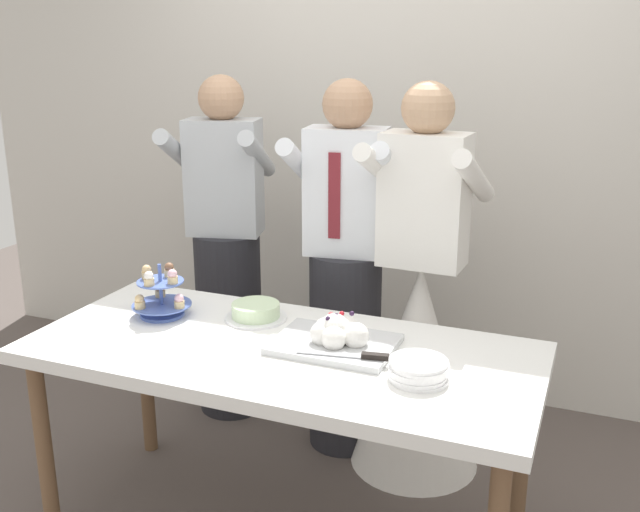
% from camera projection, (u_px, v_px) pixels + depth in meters
% --- Properties ---
extents(rear_wall, '(5.20, 0.10, 2.90)m').
position_uv_depth(rear_wall, '(401.00, 114.00, 3.66)').
color(rear_wall, beige).
rests_on(rear_wall, ground_plane).
extents(dessert_table, '(1.80, 0.80, 0.78)m').
position_uv_depth(dessert_table, '(281.00, 366.00, 2.57)').
color(dessert_table, white).
rests_on(dessert_table, ground_plane).
extents(cupcake_stand, '(0.23, 0.23, 0.21)m').
position_uv_depth(cupcake_stand, '(161.00, 295.00, 2.80)').
color(cupcake_stand, '#4C66B2').
rests_on(cupcake_stand, dessert_table).
extents(main_cake_tray, '(0.43, 0.31, 0.13)m').
position_uv_depth(main_cake_tray, '(336.00, 337.00, 2.52)').
color(main_cake_tray, silver).
rests_on(main_cake_tray, dessert_table).
extents(plate_stack, '(0.20, 0.19, 0.07)m').
position_uv_depth(plate_stack, '(418.00, 370.00, 2.29)').
color(plate_stack, white).
rests_on(plate_stack, dessert_table).
extents(round_cake, '(0.24, 0.24, 0.06)m').
position_uv_depth(round_cake, '(256.00, 312.00, 2.79)').
color(round_cake, white).
rests_on(round_cake, dessert_table).
extents(person_groom, '(0.52, 0.55, 1.66)m').
position_uv_depth(person_groom, '(345.00, 290.00, 3.20)').
color(person_groom, '#232328').
rests_on(person_groom, ground_plane).
extents(person_bride, '(0.56, 0.56, 1.66)m').
position_uv_depth(person_bride, '(418.00, 340.00, 3.08)').
color(person_bride, white).
rests_on(person_bride, ground_plane).
extents(person_guest, '(0.56, 0.58, 1.66)m').
position_uv_depth(person_guest, '(227.00, 267.00, 3.52)').
color(person_guest, '#232328').
rests_on(person_guest, ground_plane).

